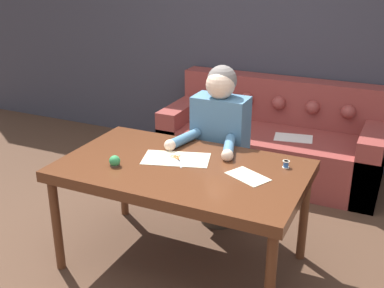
% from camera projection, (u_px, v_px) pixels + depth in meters
% --- Properties ---
extents(ground_plane, '(16.00, 16.00, 0.00)m').
position_uv_depth(ground_plane, '(158.00, 264.00, 3.28)').
color(ground_plane, '#4C3323').
extents(wall_back, '(8.00, 0.06, 2.60)m').
position_uv_depth(wall_back, '(264.00, 28.00, 4.65)').
color(wall_back, '#383842').
rests_on(wall_back, ground_plane).
extents(dining_table, '(1.55, 0.92, 0.72)m').
position_uv_depth(dining_table, '(182.00, 175.00, 3.06)').
color(dining_table, '#562D19').
rests_on(dining_table, ground_plane).
extents(couch, '(1.99, 0.86, 0.87)m').
position_uv_depth(couch, '(272.00, 142.00, 4.56)').
color(couch, brown).
rests_on(couch, ground_plane).
extents(person, '(0.50, 0.60, 1.24)m').
position_uv_depth(person, '(219.00, 147.00, 3.57)').
color(person, '#33281E').
rests_on(person, ground_plane).
extents(pattern_paper_main, '(0.48, 0.36, 0.00)m').
position_uv_depth(pattern_paper_main, '(176.00, 159.00, 3.13)').
color(pattern_paper_main, beige).
rests_on(pattern_paper_main, dining_table).
extents(pattern_paper_offcut, '(0.30, 0.25, 0.00)m').
position_uv_depth(pattern_paper_offcut, '(248.00, 176.00, 2.88)').
color(pattern_paper_offcut, beige).
rests_on(pattern_paper_offcut, dining_table).
extents(scissors, '(0.18, 0.18, 0.01)m').
position_uv_depth(scissors, '(177.00, 159.00, 3.13)').
color(scissors, silver).
rests_on(scissors, dining_table).
extents(thread_spool, '(0.04, 0.04, 0.05)m').
position_uv_depth(thread_spool, '(286.00, 164.00, 3.00)').
color(thread_spool, '#3366B2').
rests_on(thread_spool, dining_table).
extents(pin_cushion, '(0.07, 0.07, 0.07)m').
position_uv_depth(pin_cushion, '(115.00, 161.00, 3.02)').
color(pin_cushion, '#4C3828').
rests_on(pin_cushion, dining_table).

